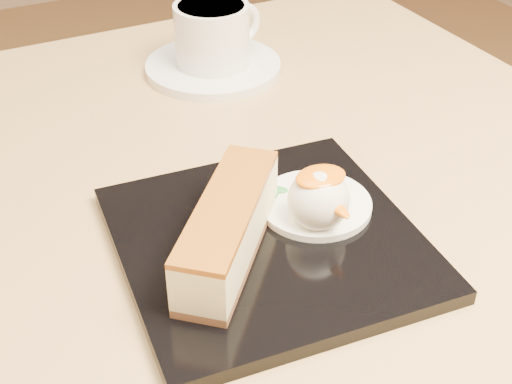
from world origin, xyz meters
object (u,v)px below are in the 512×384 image
ice_cream_scoop (318,200)px  coffee_cup (213,33)px  cheesecake (228,228)px  saucer (213,67)px  dessert_plate (268,242)px  table (230,339)px

ice_cream_scoop → coffee_cup: (0.05, 0.30, 0.01)m
cheesecake → coffee_cup: coffee_cup is taller
ice_cream_scoop → coffee_cup: bearing=80.7°
cheesecake → saucer: size_ratio=0.90×
cheesecake → saucer: (0.12, 0.30, -0.03)m
saucer → coffee_cup: bearing=14.6°
dessert_plate → coffee_cup: 0.31m
table → cheesecake: (-0.03, -0.07, 0.19)m
dessert_plate → saucer: (0.09, 0.30, -0.00)m
table → coffee_cup: 0.33m
saucer → cheesecake: bearing=-112.0°
cheesecake → ice_cream_scoop: size_ratio=2.86×
table → saucer: (0.09, 0.24, 0.16)m
coffee_cup → saucer: bearing=180.0°
dessert_plate → ice_cream_scoop: bearing=-7.1°
ice_cream_scoop → saucer: ice_cream_scoop is taller
cheesecake → ice_cream_scoop: (0.08, 0.00, 0.00)m
ice_cream_scoop → saucer: size_ratio=0.32×
saucer → coffee_cup: 0.04m
table → coffee_cup: coffee_cup is taller
saucer → ice_cream_scoop: bearing=-99.0°
table → cheesecake: 0.20m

